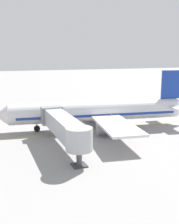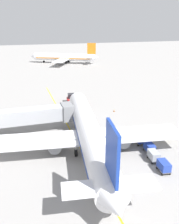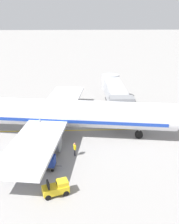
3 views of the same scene
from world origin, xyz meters
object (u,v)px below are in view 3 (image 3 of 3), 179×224
Objects in this scene: parked_airliner at (56,113)px; baggage_cart_second_in_train at (17,162)px; jet_bridge at (115,92)px; ground_crew_wing_walker at (75,149)px; baggage_tug_lead at (56,188)px; baggage_cart_front at (46,161)px.

parked_airliner is 9.92m from baggage_cart_second_in_train.
baggage_cart_second_in_train is (17.79, -13.09, -2.51)m from jet_bridge.
ground_crew_wing_walker is at bearing 22.84° from parked_airliner.
baggage_cart_second_in_train is 1.75× the size of ground_crew_wing_walker.
baggage_tug_lead is 0.93× the size of baggage_cart_front.
baggage_tug_lead is (13.45, 0.89, -2.47)m from parked_airliner.
baggage_tug_lead is 6.57m from baggage_cart_second_in_train.
ground_crew_wing_walker is at bearing 113.45° from baggage_cart_second_in_train.
baggage_cart_second_in_train is at bearing -134.16° from baggage_tug_lead.
jet_bridge is (-8.91, 9.28, 0.27)m from parked_airliner.
baggage_cart_front is (8.90, -0.62, -2.24)m from parked_airliner.
ground_crew_wing_walker is (15.02, -6.70, -2.51)m from jet_bridge.
parked_airliner is at bearing -157.16° from ground_crew_wing_walker.
ground_crew_wing_walker reaches higher than baggage_tug_lead.
baggage_cart_front is 1.75× the size of ground_crew_wing_walker.
ground_crew_wing_walker reaches higher than baggage_cart_front.
baggage_cart_front is at bearing -161.61° from baggage_tug_lead.
baggage_tug_lead is at bearing -20.54° from jet_bridge.
jet_bridge is 5.72× the size of baggage_cart_second_in_train.
baggage_tug_lead is at bearing 45.84° from baggage_cart_second_in_train.
jet_bridge reaches higher than baggage_cart_front.
baggage_tug_lead is 7.54m from ground_crew_wing_walker.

